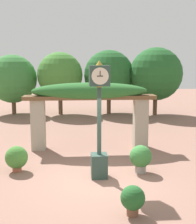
# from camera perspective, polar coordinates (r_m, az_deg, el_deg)

# --- Properties ---
(ground_plane) EXTENTS (60.00, 60.00, 0.00)m
(ground_plane) POSITION_cam_1_polar(r_m,az_deg,el_deg) (9.75, -0.41, -12.41)
(ground_plane) COLOR #8E6656
(pedestal_clock) EXTENTS (0.60, 0.65, 3.63)m
(pedestal_clock) POSITION_cam_1_polar(r_m,az_deg,el_deg) (9.48, 0.22, -0.83)
(pedestal_clock) COLOR #2D473D
(pedestal_clock) RESTS_ON ground
(pergola) EXTENTS (5.39, 1.16, 2.74)m
(pergola) POSITION_cam_1_polar(r_m,az_deg,el_deg) (12.71, -1.50, 2.34)
(pergola) COLOR #A89E89
(pergola) RESTS_ON ground
(potted_plant_near_left) EXTENTS (0.74, 0.74, 0.86)m
(potted_plant_near_left) POSITION_cam_1_polar(r_m,az_deg,el_deg) (10.68, -14.68, -8.09)
(potted_plant_near_left) COLOR #9E563D
(potted_plant_near_left) RESTS_ON ground
(potted_plant_near_right) EXTENTS (0.59, 0.59, 0.73)m
(potted_plant_near_right) POSITION_cam_1_polar(r_m,az_deg,el_deg) (7.64, 6.37, -15.51)
(potted_plant_near_right) COLOR brown
(potted_plant_near_right) RESTS_ON ground
(potted_plant_far_left) EXTENTS (0.72, 0.72, 0.92)m
(potted_plant_far_left) POSITION_cam_1_polar(r_m,az_deg,el_deg) (10.31, 7.82, -8.20)
(potted_plant_far_left) COLOR gray
(potted_plant_far_left) RESTS_ON ground
(tree_line) EXTENTS (12.90, 4.39, 4.49)m
(tree_line) POSITION_cam_1_polar(r_m,az_deg,el_deg) (21.03, -1.44, 6.65)
(tree_line) COLOR brown
(tree_line) RESTS_ON ground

